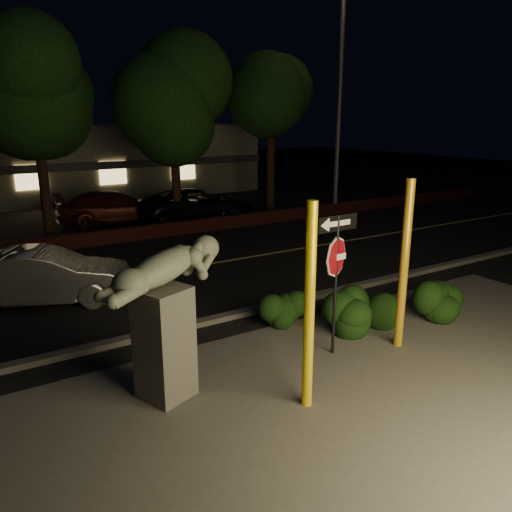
{
  "coord_description": "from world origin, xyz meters",
  "views": [
    {
      "loc": [
        -5.61,
        -6.31,
        4.39
      ],
      "look_at": [
        -0.29,
        2.18,
        1.6
      ],
      "focal_mm": 35.0,
      "sensor_mm": 36.0,
      "label": 1
    }
  ],
  "objects_px": {
    "signpost": "(337,257)",
    "streetlight": "(339,75)",
    "yellow_pole_right": "(404,266)",
    "sculpture": "(164,307)",
    "parked_car_dark": "(196,205)",
    "yellow_pole_left": "(309,309)",
    "silver_sedan": "(45,277)",
    "parked_car_darkred": "(115,207)"
  },
  "relations": [
    {
      "from": "yellow_pole_right",
      "to": "signpost",
      "type": "distance_m",
      "value": 1.42
    },
    {
      "from": "yellow_pole_left",
      "to": "signpost",
      "type": "bearing_deg",
      "value": 37.22
    },
    {
      "from": "signpost",
      "to": "parked_car_dark",
      "type": "bearing_deg",
      "value": 73.65
    },
    {
      "from": "streetlight",
      "to": "silver_sedan",
      "type": "bearing_deg",
      "value": 176.34
    },
    {
      "from": "silver_sedan",
      "to": "yellow_pole_right",
      "type": "bearing_deg",
      "value": -117.32
    },
    {
      "from": "streetlight",
      "to": "parked_car_dark",
      "type": "distance_m",
      "value": 8.43
    },
    {
      "from": "yellow_pole_right",
      "to": "sculpture",
      "type": "bearing_deg",
      "value": 171.18
    },
    {
      "from": "sculpture",
      "to": "parked_car_darkred",
      "type": "bearing_deg",
      "value": 55.66
    },
    {
      "from": "yellow_pole_right",
      "to": "streetlight",
      "type": "relative_size",
      "value": 0.32
    },
    {
      "from": "yellow_pole_right",
      "to": "sculpture",
      "type": "height_order",
      "value": "yellow_pole_right"
    },
    {
      "from": "sculpture",
      "to": "parked_car_darkred",
      "type": "xyz_separation_m",
      "value": [
        3.41,
        14.1,
        -0.85
      ]
    },
    {
      "from": "yellow_pole_right",
      "to": "parked_car_dark",
      "type": "bearing_deg",
      "value": 81.52
    },
    {
      "from": "signpost",
      "to": "streetlight",
      "type": "height_order",
      "value": "streetlight"
    },
    {
      "from": "signpost",
      "to": "sculpture",
      "type": "xyz_separation_m",
      "value": [
        -3.25,
        0.28,
        -0.38
      ]
    },
    {
      "from": "yellow_pole_left",
      "to": "yellow_pole_right",
      "type": "bearing_deg",
      "value": 14.29
    },
    {
      "from": "yellow_pole_left",
      "to": "parked_car_dark",
      "type": "relative_size",
      "value": 0.64
    },
    {
      "from": "parked_car_dark",
      "to": "signpost",
      "type": "bearing_deg",
      "value": 169.23
    },
    {
      "from": "streetlight",
      "to": "yellow_pole_right",
      "type": "bearing_deg",
      "value": -149.91
    },
    {
      "from": "streetlight",
      "to": "parked_car_dark",
      "type": "relative_size",
      "value": 2.03
    },
    {
      "from": "streetlight",
      "to": "silver_sedan",
      "type": "height_order",
      "value": "streetlight"
    },
    {
      "from": "sculpture",
      "to": "parked_car_darkred",
      "type": "distance_m",
      "value": 14.54
    },
    {
      "from": "signpost",
      "to": "parked_car_dark",
      "type": "distance_m",
      "value": 13.46
    },
    {
      "from": "yellow_pole_right",
      "to": "silver_sedan",
      "type": "distance_m",
      "value": 8.37
    },
    {
      "from": "yellow_pole_left",
      "to": "silver_sedan",
      "type": "relative_size",
      "value": 0.8
    },
    {
      "from": "sculpture",
      "to": "streetlight",
      "type": "bearing_deg",
      "value": 19.55
    },
    {
      "from": "yellow_pole_left",
      "to": "streetlight",
      "type": "distance_m",
      "value": 17.0
    },
    {
      "from": "silver_sedan",
      "to": "streetlight",
      "type": "bearing_deg",
      "value": -47.46
    },
    {
      "from": "yellow_pole_left",
      "to": "streetlight",
      "type": "height_order",
      "value": "streetlight"
    },
    {
      "from": "streetlight",
      "to": "parked_car_dark",
      "type": "bearing_deg",
      "value": 137.65
    },
    {
      "from": "yellow_pole_left",
      "to": "parked_car_darkred",
      "type": "distance_m",
      "value": 15.66
    },
    {
      "from": "yellow_pole_left",
      "to": "parked_car_dark",
      "type": "height_order",
      "value": "yellow_pole_left"
    },
    {
      "from": "silver_sedan",
      "to": "signpost",
      "type": "bearing_deg",
      "value": -123.08
    },
    {
      "from": "sculpture",
      "to": "signpost",
      "type": "bearing_deg",
      "value": -25.69
    },
    {
      "from": "yellow_pole_right",
      "to": "signpost",
      "type": "height_order",
      "value": "yellow_pole_right"
    },
    {
      "from": "yellow_pole_left",
      "to": "parked_car_darkred",
      "type": "bearing_deg",
      "value": 83.82
    },
    {
      "from": "signpost",
      "to": "streetlight",
      "type": "bearing_deg",
      "value": 47.47
    },
    {
      "from": "sculpture",
      "to": "parked_car_dark",
      "type": "bearing_deg",
      "value": 41.9
    },
    {
      "from": "yellow_pole_right",
      "to": "parked_car_darkred",
      "type": "xyz_separation_m",
      "value": [
        -1.16,
        14.81,
        -0.97
      ]
    },
    {
      "from": "streetlight",
      "to": "signpost",
      "type": "bearing_deg",
      "value": -155.17
    },
    {
      "from": "streetlight",
      "to": "parked_car_darkred",
      "type": "relative_size",
      "value": 2.17
    },
    {
      "from": "signpost",
      "to": "yellow_pole_left",
      "type": "bearing_deg",
      "value": -144.76
    },
    {
      "from": "yellow_pole_left",
      "to": "silver_sedan",
      "type": "height_order",
      "value": "yellow_pole_left"
    }
  ]
}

